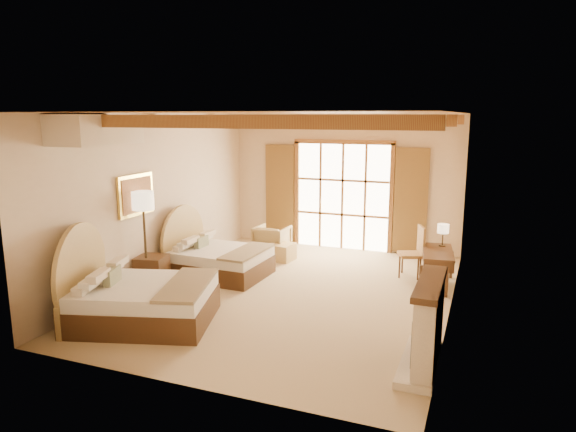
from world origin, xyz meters
The scene contains 19 objects.
floor centered at (0.00, 0.00, 0.00)m, with size 7.00×7.00×0.00m, color tan.
wall_back centered at (0.00, 3.50, 1.60)m, with size 5.50×5.50×0.00m, color beige.
wall_left centered at (-2.75, 0.00, 1.60)m, with size 7.00×7.00×0.00m, color beige.
wall_right centered at (2.75, 0.00, 1.60)m, with size 7.00×7.00×0.00m, color beige.
ceiling centered at (0.00, 0.00, 3.20)m, with size 7.00×7.00×0.00m, color #BB8540.
ceiling_beams centered at (0.00, 0.00, 3.08)m, with size 5.39×4.60×0.18m, color olive, non-canonical shape.
french_doors centered at (0.00, 3.44, 1.25)m, with size 3.95×0.08×2.60m.
fireplace centered at (2.60, -2.00, 0.51)m, with size 0.46×1.40×1.16m.
painting centered at (-2.70, -0.75, 1.75)m, with size 0.06×0.95×0.75m.
canopy_valance centered at (-2.40, -2.00, 2.95)m, with size 0.70×1.40×0.45m, color beige.
bed_near centered at (-1.79, -2.08, 0.41)m, with size 2.47×2.07×1.36m.
bed_far centered at (-1.82, 0.44, 0.36)m, with size 1.87×1.44×1.20m.
nightstand centered at (-2.48, -0.71, 0.31)m, with size 0.52×0.52×0.62m, color #442717.
floor_lamp centered at (-2.50, -0.83, 1.56)m, with size 0.39×0.39×1.84m.
armchair centered at (-1.34, 2.28, 0.34)m, with size 0.73×0.75×0.68m, color #9F8650.
ottoman centered at (-0.96, 1.94, 0.18)m, with size 0.51×0.51×0.37m, color tan.
desk centered at (2.42, 1.37, 0.36)m, with size 0.70×1.32×0.68m.
desk_chair centered at (1.89, 1.76, 0.32)m, with size 0.60×0.58×1.02m.
desk_lamp centered at (2.46, 1.77, 1.00)m, with size 0.22×0.22×0.43m.
Camera 1 is at (3.16, -8.27, 3.16)m, focal length 32.00 mm.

